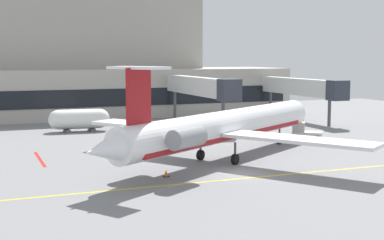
# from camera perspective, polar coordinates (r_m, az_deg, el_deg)

# --- Properties ---
(ground) EXTENTS (120.00, 120.00, 0.11)m
(ground) POSITION_cam_1_polar(r_m,az_deg,el_deg) (44.62, 5.11, -5.52)
(ground) COLOR slate
(terminal_building) EXTENTS (66.44, 15.65, 20.02)m
(terminal_building) POSITION_cam_1_polar(r_m,az_deg,el_deg) (88.88, -11.29, 5.47)
(terminal_building) COLOR #ADA89E
(terminal_building) RESTS_ON ground
(jet_bridge_west) EXTENTS (2.40, 21.26, 6.63)m
(jet_bridge_west) POSITION_cam_1_polar(r_m,az_deg,el_deg) (73.25, 0.86, 3.44)
(jet_bridge_west) COLOR silver
(jet_bridge_west) RESTS_ON ground
(jet_bridge_east) EXTENTS (2.40, 19.94, 6.16)m
(jet_bridge_east) POSITION_cam_1_polar(r_m,az_deg,el_deg) (81.54, 11.36, 3.31)
(jet_bridge_east) COLOR silver
(jet_bridge_east) RESTS_ON ground
(regional_jet) EXTENTS (29.87, 25.31, 8.58)m
(regional_jet) POSITION_cam_1_polar(r_m,az_deg,el_deg) (49.16, 3.20, -0.73)
(regional_jet) COLOR white
(regional_jet) RESTS_ON ground
(baggage_tug) EXTENTS (3.38, 3.18, 1.85)m
(baggage_tug) POSITION_cam_1_polar(r_m,az_deg,el_deg) (71.20, 2.60, -0.22)
(baggage_tug) COLOR #1E4CB2
(baggage_tug) RESTS_ON ground
(pushback_tractor) EXTENTS (2.20, 3.89, 2.13)m
(pushback_tractor) POSITION_cam_1_polar(r_m,az_deg,el_deg) (64.00, -0.45, -0.87)
(pushback_tractor) COLOR silver
(pushback_tractor) RESTS_ON ground
(belt_loader) EXTENTS (3.72, 3.43, 2.02)m
(belt_loader) POSITION_cam_1_polar(r_m,az_deg,el_deg) (62.36, 11.50, -1.24)
(belt_loader) COLOR silver
(belt_loader) RESTS_ON ground
(fuel_tank) EXTENTS (7.47, 2.89, 2.78)m
(fuel_tank) POSITION_cam_1_polar(r_m,az_deg,el_deg) (69.64, -11.55, 0.08)
(fuel_tank) COLOR white
(fuel_tank) RESTS_ON ground
(marshaller) EXTENTS (0.80, 0.40, 2.05)m
(marshaller) POSITION_cam_1_polar(r_m,az_deg,el_deg) (65.84, 11.25, -0.71)
(marshaller) COLOR #191E33
(marshaller) RESTS_ON ground
(safety_cone_alpha) EXTENTS (0.47, 0.47, 0.55)m
(safety_cone_alpha) POSITION_cam_1_polar(r_m,az_deg,el_deg) (43.08, -2.69, -5.53)
(safety_cone_alpha) COLOR orange
(safety_cone_alpha) RESTS_ON ground
(safety_cone_bravo) EXTENTS (0.47, 0.47, 0.55)m
(safety_cone_bravo) POSITION_cam_1_polar(r_m,az_deg,el_deg) (64.11, 11.33, -1.64)
(safety_cone_bravo) COLOR orange
(safety_cone_bravo) RESTS_ON ground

